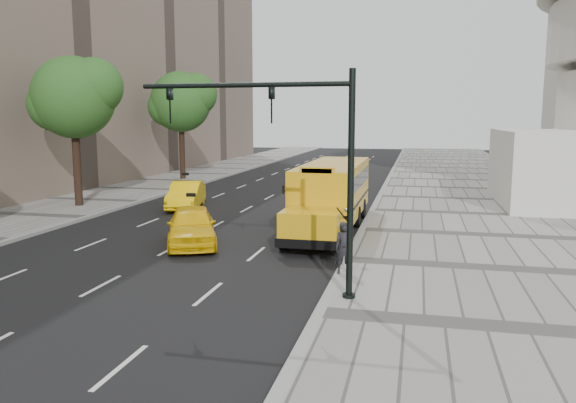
% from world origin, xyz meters
% --- Properties ---
extents(ground, '(140.00, 140.00, 0.00)m').
position_xyz_m(ground, '(0.00, 0.00, 0.00)').
color(ground, black).
rests_on(ground, ground).
extents(sidewalk_museum, '(12.00, 140.00, 0.15)m').
position_xyz_m(sidewalk_museum, '(12.00, 0.00, 0.07)').
color(sidewalk_museum, gray).
rests_on(sidewalk_museum, ground).
extents(sidewalk_far, '(6.00, 140.00, 0.15)m').
position_xyz_m(sidewalk_far, '(-11.00, 0.00, 0.07)').
color(sidewalk_far, gray).
rests_on(sidewalk_far, ground).
extents(curb_museum, '(0.30, 140.00, 0.15)m').
position_xyz_m(curb_museum, '(6.00, 0.00, 0.07)').
color(curb_museum, gray).
rests_on(curb_museum, ground).
extents(curb_far, '(0.30, 140.00, 0.15)m').
position_xyz_m(curb_far, '(-8.00, 0.00, 0.07)').
color(curb_far, gray).
rests_on(curb_far, ground).
extents(tree_b, '(5.13, 4.56, 8.52)m').
position_xyz_m(tree_b, '(-10.41, 3.31, 6.27)').
color(tree_b, black).
rests_on(tree_b, ground).
extents(tree_c, '(5.47, 4.86, 8.82)m').
position_xyz_m(tree_c, '(-10.41, 17.92, 6.43)').
color(tree_c, black).
rests_on(tree_c, ground).
extents(school_bus, '(2.96, 11.56, 3.19)m').
position_xyz_m(school_bus, '(4.50, 0.82, 1.76)').
color(school_bus, gold).
rests_on(school_bus, ground).
extents(taxi_near, '(3.55, 5.04, 1.59)m').
position_xyz_m(taxi_near, '(-0.46, -4.15, 0.80)').
color(taxi_near, yellow).
rests_on(taxi_near, ground).
extents(taxi_far, '(2.66, 4.87, 1.52)m').
position_xyz_m(taxi_far, '(-4.42, 4.51, 0.76)').
color(taxi_far, yellow).
rests_on(taxi_far, ground).
extents(pedestrian, '(0.68, 0.52, 1.68)m').
position_xyz_m(pedestrian, '(6.15, -7.45, 0.99)').
color(pedestrian, black).
rests_on(pedestrian, sidewalk_museum).
extents(traffic_signal, '(6.18, 0.36, 6.40)m').
position_xyz_m(traffic_signal, '(5.19, -9.83, 4.09)').
color(traffic_signal, black).
rests_on(traffic_signal, ground).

